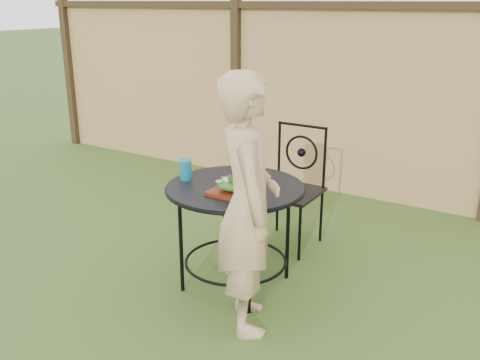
{
  "coord_description": "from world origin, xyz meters",
  "views": [
    {
      "loc": [
        1.77,
        -2.75,
        1.87
      ],
      "look_at": [
        0.02,
        0.09,
        0.75
      ],
      "focal_mm": 40.0,
      "sensor_mm": 36.0,
      "label": 1
    }
  ],
  "objects_px": {
    "patio_chair": "(292,184)",
    "diner": "(248,205)",
    "salad_plate": "(234,191)",
    "patio_table": "(235,205)"
  },
  "relations": [
    {
      "from": "patio_chair",
      "to": "diner",
      "type": "bearing_deg",
      "value": -76.17
    },
    {
      "from": "diner",
      "to": "salad_plate",
      "type": "height_order",
      "value": "diner"
    },
    {
      "from": "patio_table",
      "to": "diner",
      "type": "height_order",
      "value": "diner"
    },
    {
      "from": "salad_plate",
      "to": "patio_chair",
      "type": "bearing_deg",
      "value": 93.26
    },
    {
      "from": "patio_table",
      "to": "patio_chair",
      "type": "xyz_separation_m",
      "value": [
        0.02,
        0.81,
        -0.08
      ]
    },
    {
      "from": "patio_table",
      "to": "salad_plate",
      "type": "bearing_deg",
      "value": -61.01
    },
    {
      "from": "patio_table",
      "to": "diner",
      "type": "distance_m",
      "value": 0.49
    },
    {
      "from": "patio_chair",
      "to": "diner",
      "type": "height_order",
      "value": "diner"
    },
    {
      "from": "patio_table",
      "to": "salad_plate",
      "type": "height_order",
      "value": "salad_plate"
    },
    {
      "from": "diner",
      "to": "patio_table",
      "type": "bearing_deg",
      "value": 3.39
    }
  ]
}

